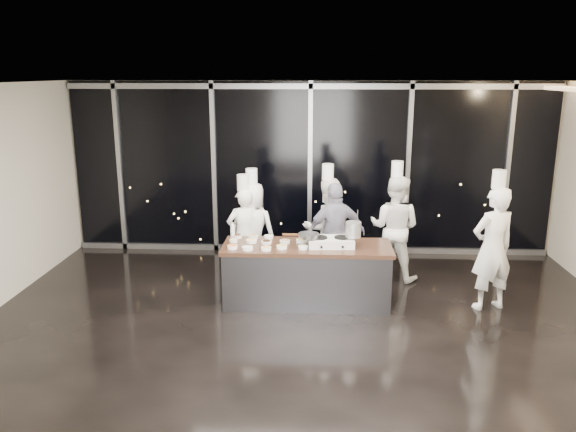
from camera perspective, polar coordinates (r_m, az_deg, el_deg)
name	(u,v)px	position (r m, az deg, el deg)	size (l,w,h in m)	color
ground	(305,329)	(7.69, 1.75, -11.41)	(9.00, 9.00, 0.00)	black
room_shell	(321,164)	(7.00, 3.33, 5.33)	(9.02, 7.02, 3.21)	beige
window_wall	(310,169)	(10.50, 2.26, 4.82)	(8.90, 0.11, 3.20)	black
demo_counter	(307,274)	(8.34, 1.92, -5.91)	(2.46, 0.86, 0.90)	#3D3D42
stove	(331,242)	(8.16, 4.37, -2.62)	(0.68, 0.45, 0.14)	silver
frying_pan	(308,235)	(8.10, 2.05, -1.97)	(0.54, 0.33, 0.05)	slate
stock_pot	(353,229)	(8.12, 6.64, -1.37)	(0.22, 0.22, 0.22)	#B3B3B5
prep_bowls	(267,243)	(8.22, -2.10, -2.73)	(1.38, 0.73, 0.05)	white
squeeze_bottle	(233,230)	(8.58, -5.64, -1.44)	(0.07, 0.07, 0.24)	white
chef_far_left	(244,234)	(9.17, -4.50, -1.79)	(0.66, 0.55, 1.77)	white
chef_left	(252,229)	(9.34, -3.64, -1.34)	(0.89, 0.69, 1.83)	white
chef_center	(327,227)	(9.31, 3.97, -1.16)	(0.97, 0.85, 1.91)	white
guest	(336,234)	(8.99, 4.85, -1.85)	(1.05, 0.66, 1.67)	#141335
chef_right	(394,227)	(9.36, 10.77, -1.11)	(1.04, 0.94, 1.97)	white
chef_side	(492,247)	(8.52, 20.06, -3.02)	(0.77, 0.63, 2.04)	white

